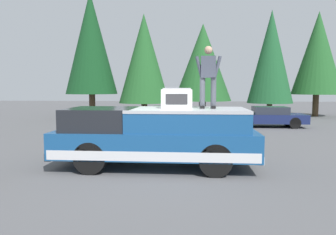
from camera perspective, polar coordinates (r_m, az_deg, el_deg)
ground_plane at (r=8.63m, az=-1.40°, el=-9.46°), size 90.00×90.00×0.00m
pickup_truck at (r=8.78m, az=-2.17°, el=-3.39°), size 2.01×5.54×1.65m
compressor_unit at (r=8.76m, az=1.66°, el=3.51°), size 0.65×0.84×0.56m
person_on_truck_bed at (r=8.71m, az=7.28°, el=7.57°), size 0.29×0.72×1.69m
parked_car_navy at (r=18.83m, az=17.75°, el=0.13°), size 1.64×4.10×1.16m
parked_car_black at (r=18.26m, az=0.03°, el=0.23°), size 1.64×4.10×1.16m
conifer_far_left at (r=27.42m, az=25.49°, el=10.45°), size 3.77×3.77×8.09m
conifer_left at (r=24.99m, az=18.13°, el=10.37°), size 3.34×3.34×7.95m
conifer_center_left at (r=25.99m, az=6.32°, el=9.86°), size 4.65×4.65×7.37m
conifer_center_right at (r=24.54m, az=-4.35°, el=10.55°), size 3.88×3.88×7.83m
conifer_right at (r=25.22m, az=-13.79°, el=12.91°), size 3.89×3.89×9.46m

